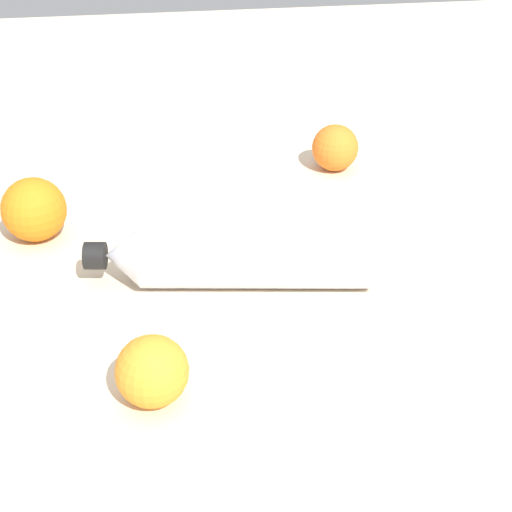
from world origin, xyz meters
TOP-DOWN VIEW (x-y plane):
  - ground_plane at (0.00, 0.00)m, footprint 2.40×2.40m
  - water_bottle at (-0.05, 0.02)m, footprint 0.31×0.11m
  - orange_0 at (-0.15, -0.15)m, footprint 0.07×0.07m
  - orange_1 at (0.12, 0.29)m, footprint 0.07×0.07m
  - orange_2 at (-0.28, 0.16)m, footprint 0.08×0.08m

SIDE VIEW (x-z plane):
  - ground_plane at x=0.00m, z-range 0.00..0.00m
  - orange_0 at x=-0.15m, z-range 0.00..0.07m
  - orange_1 at x=0.12m, z-range 0.00..0.07m
  - water_bottle at x=-0.05m, z-range 0.00..0.07m
  - orange_2 at x=-0.28m, z-range 0.00..0.08m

